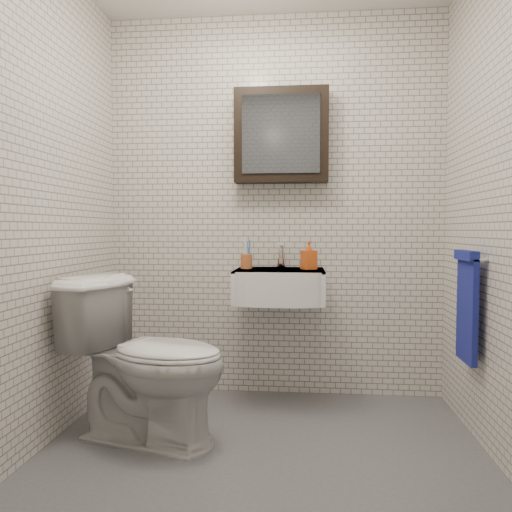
# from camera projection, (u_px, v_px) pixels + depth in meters

# --- Properties ---
(ground) EXTENTS (2.20, 2.00, 0.01)m
(ground) POSITION_uv_depth(u_px,v_px,m) (261.00, 459.00, 2.38)
(ground) COLOR #52555A
(ground) RESTS_ON ground
(room_shell) EXTENTS (2.22, 2.02, 2.51)m
(room_shell) POSITION_uv_depth(u_px,v_px,m) (261.00, 150.00, 2.30)
(room_shell) COLOR silver
(room_shell) RESTS_ON ground
(washbasin) EXTENTS (0.55, 0.50, 0.20)m
(washbasin) POSITION_uv_depth(u_px,v_px,m) (279.00, 285.00, 3.06)
(washbasin) COLOR white
(washbasin) RESTS_ON room_shell
(faucet) EXTENTS (0.06, 0.20, 0.15)m
(faucet) POSITION_uv_depth(u_px,v_px,m) (281.00, 257.00, 3.25)
(faucet) COLOR silver
(faucet) RESTS_ON washbasin
(mirror_cabinet) EXTENTS (0.60, 0.15, 0.60)m
(mirror_cabinet) POSITION_uv_depth(u_px,v_px,m) (281.00, 136.00, 3.20)
(mirror_cabinet) COLOR black
(mirror_cabinet) RESTS_ON room_shell
(towel_rail) EXTENTS (0.09, 0.30, 0.58)m
(towel_rail) POSITION_uv_depth(u_px,v_px,m) (467.00, 301.00, 2.58)
(towel_rail) COLOR silver
(towel_rail) RESTS_ON room_shell
(toothbrush_cup) EXTENTS (0.09, 0.09, 0.20)m
(toothbrush_cup) POSITION_uv_depth(u_px,v_px,m) (246.00, 261.00, 3.16)
(toothbrush_cup) COLOR #B95D2E
(toothbrush_cup) RESTS_ON washbasin
(soap_bottle) EXTENTS (0.11, 0.11, 0.18)m
(soap_bottle) POSITION_uv_depth(u_px,v_px,m) (309.00, 255.00, 3.10)
(soap_bottle) COLOR orange
(soap_bottle) RESTS_ON washbasin
(toilet) EXTENTS (0.93, 0.67, 0.85)m
(toilet) POSITION_uv_depth(u_px,v_px,m) (148.00, 359.00, 2.58)
(toilet) COLOR white
(toilet) RESTS_ON ground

